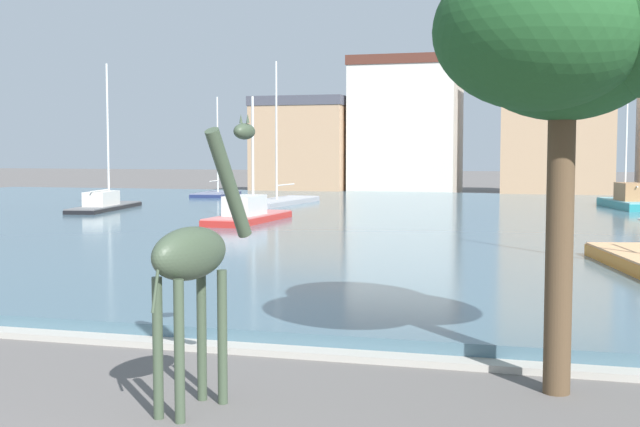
# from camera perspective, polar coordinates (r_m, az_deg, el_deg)

# --- Properties ---
(harbor_water) EXTENTS (85.92, 52.64, 0.34)m
(harbor_water) POSITION_cam_1_polar(r_m,az_deg,el_deg) (40.88, 8.05, -0.59)
(harbor_water) COLOR #476675
(harbor_water) RESTS_ON ground
(quay_edge_coping) EXTENTS (85.92, 0.50, 0.12)m
(quay_edge_coping) POSITION_cam_1_polar(r_m,az_deg,el_deg) (15.22, -5.38, -9.20)
(quay_edge_coping) COLOR #ADA89E
(quay_edge_coping) RESTS_ON ground
(giraffe_statue) EXTENTS (0.93, 2.35, 4.16)m
(giraffe_statue) POSITION_cam_1_polar(r_m,az_deg,el_deg) (11.65, -8.52, -3.04)
(giraffe_statue) COLOR #3D4C38
(giraffe_statue) RESTS_ON ground
(sailboat_black) EXTENTS (3.02, 9.03, 8.53)m
(sailboat_black) POSITION_cam_1_polar(r_m,az_deg,el_deg) (48.73, -14.28, 0.46)
(sailboat_black) COLOR black
(sailboat_black) RESTS_ON ground
(sailboat_navy) EXTENTS (2.82, 6.45, 7.59)m
(sailboat_navy) POSITION_cam_1_polar(r_m,az_deg,el_deg) (61.98, -6.97, 1.22)
(sailboat_navy) COLOR navy
(sailboat_navy) RESTS_ON ground
(sailboat_teal) EXTENTS (3.20, 7.51, 8.69)m
(sailboat_teal) POSITION_cam_1_polar(r_m,az_deg,el_deg) (51.50, 20.16, 0.68)
(sailboat_teal) COLOR teal
(sailboat_teal) RESTS_ON ground
(sailboat_grey) EXTENTS (2.84, 9.53, 9.07)m
(sailboat_grey) POSITION_cam_1_polar(r_m,az_deg,el_deg) (50.98, -3.09, 0.62)
(sailboat_grey) COLOR #939399
(sailboat_grey) RESTS_ON ground
(sailboat_red) EXTENTS (2.10, 7.79, 6.17)m
(sailboat_red) POSITION_cam_1_polar(r_m,az_deg,el_deg) (39.23, -4.64, -0.26)
(sailboat_red) COLOR red
(sailboat_red) RESTS_ON ground
(shade_tree) EXTENTS (4.28, 4.76, 6.53)m
(shade_tree) POSITION_cam_1_polar(r_m,az_deg,el_deg) (12.82, 16.80, 11.58)
(shade_tree) COLOR brown
(shade_tree) RESTS_ON ground
(townhouse_narrow_midrow) EXTENTS (8.12, 6.38, 8.23)m
(townhouse_narrow_midrow) POSITION_cam_1_polar(r_m,az_deg,el_deg) (71.78, -1.14, 4.68)
(townhouse_narrow_midrow) COLOR tan
(townhouse_narrow_midrow) RESTS_ON ground
(townhouse_end_terrace) EXTENTS (8.94, 7.76, 11.47)m
(townhouse_end_terrace) POSITION_cam_1_polar(r_m,az_deg,el_deg) (71.51, 5.96, 5.96)
(townhouse_end_terrace) COLOR beige
(townhouse_end_terrace) RESTS_ON ground
(townhouse_tall_gabled) EXTENTS (8.62, 7.27, 13.24)m
(townhouse_tall_gabled) POSITION_cam_1_polar(r_m,az_deg,el_deg) (69.08, 16.00, 6.62)
(townhouse_tall_gabled) COLOR tan
(townhouse_tall_gabled) RESTS_ON ground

